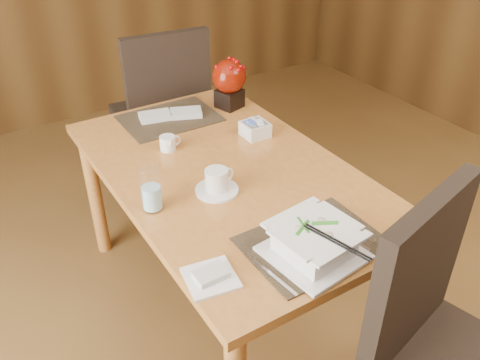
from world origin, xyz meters
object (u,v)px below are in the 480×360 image
coffee_cup (217,182)px  near_chair (445,345)px  soup_setting (315,242)px  sugar_caddy (255,129)px  far_chair (164,107)px  dining_table (228,189)px  water_glass (151,188)px  berry_decor (229,81)px  bread_plate (211,278)px  creamer_jug (168,143)px

coffee_cup → near_chair: (0.27, -0.89, -0.18)m
soup_setting → coffee_cup: size_ratio=1.84×
soup_setting → sugar_caddy: soup_setting is taller
coffee_cup → far_chair: (0.28, 1.11, -0.19)m
dining_table → water_glass: bearing=-166.7°
berry_decor → coffee_cup: bearing=-124.7°
soup_setting → berry_decor: (0.35, 1.11, 0.08)m
soup_setting → bread_plate: soup_setting is taller
water_glass → berry_decor: (0.69, 0.60, 0.05)m
dining_table → sugar_caddy: (0.25, 0.18, 0.13)m
soup_setting → berry_decor: berry_decor is taller
creamer_jug → bread_plate: creamer_jug is taller
coffee_cup → sugar_caddy: coffee_cup is taller
sugar_caddy → far_chair: bearing=96.7°
sugar_caddy → berry_decor: size_ratio=0.45×
far_chair → water_glass: bearing=69.7°
sugar_caddy → dining_table: bearing=-144.4°
sugar_caddy → coffee_cup: bearing=-141.4°
coffee_cup → creamer_jug: bearing=92.9°
dining_table → far_chair: size_ratio=1.41×
water_glass → near_chair: 1.08m
creamer_jug → water_glass: bearing=-120.1°
berry_decor → near_chair: bearing=-96.1°
dining_table → sugar_caddy: bearing=35.6°
water_glass → far_chair: (0.53, 1.08, -0.24)m
water_glass → far_chair: size_ratio=0.17×
coffee_cup → berry_decor: berry_decor is taller
dining_table → near_chair: near_chair is taller
creamer_jug → near_chair: (0.29, -1.28, -0.18)m
bread_plate → far_chair: bearing=70.7°
berry_decor → far_chair: 0.58m
creamer_jug → far_chair: size_ratio=0.08×
water_glass → berry_decor: berry_decor is taller
sugar_caddy → near_chair: near_chair is taller
water_glass → sugar_caddy: 0.68m
dining_table → coffee_cup: size_ratio=8.98×
water_glass → soup_setting: bearing=-57.0°
soup_setting → creamer_jug: 0.88m
soup_setting → far_chair: bearing=76.6°
coffee_cup → soup_setting: bearing=-80.6°
soup_setting → creamer_jug: size_ratio=3.46×
dining_table → far_chair: bearing=80.9°
creamer_jug → near_chair: bearing=-74.6°
creamer_jug → bread_plate: bearing=-103.9°
dining_table → far_chair: 1.01m
soup_setting → water_glass: 0.61m
bread_plate → berry_decor: bearing=56.3°
near_chair → far_chair: size_ratio=1.01×
creamer_jug → sugar_caddy: 0.40m
water_glass → bread_plate: water_glass is taller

